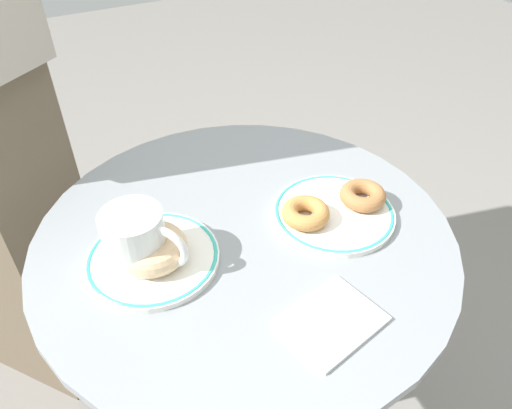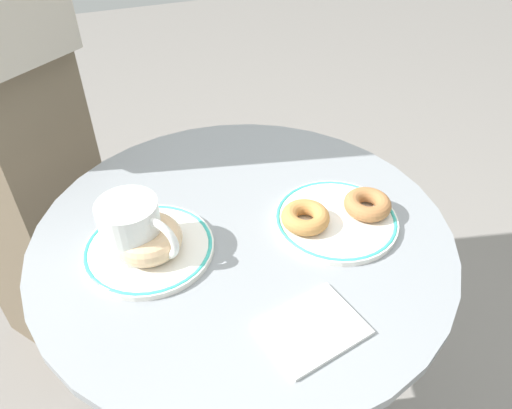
% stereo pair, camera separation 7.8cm
% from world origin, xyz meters
% --- Properties ---
extents(cafe_table, '(0.69, 0.69, 0.70)m').
position_xyz_m(cafe_table, '(0.00, 0.00, 0.48)').
color(cafe_table, gray).
rests_on(cafe_table, ground).
extents(plate_left, '(0.20, 0.20, 0.01)m').
position_xyz_m(plate_left, '(-0.15, 0.01, 0.71)').
color(plate_left, white).
rests_on(plate_left, cafe_table).
extents(plate_right, '(0.20, 0.20, 0.01)m').
position_xyz_m(plate_right, '(0.15, -0.04, 0.71)').
color(plate_right, white).
rests_on(plate_right, cafe_table).
extents(donut_glazed, '(0.14, 0.14, 0.04)m').
position_xyz_m(donut_glazed, '(-0.15, 0.00, 0.73)').
color(donut_glazed, '#E0B789').
rests_on(donut_glazed, plate_left).
extents(donut_cinnamon, '(0.11, 0.11, 0.03)m').
position_xyz_m(donut_cinnamon, '(0.21, -0.04, 0.73)').
color(donut_cinnamon, '#A36B3D').
rests_on(donut_cinnamon, plate_right).
extents(donut_old_fashioned, '(0.11, 0.11, 0.03)m').
position_xyz_m(donut_old_fashioned, '(0.10, -0.03, 0.73)').
color(donut_old_fashioned, '#BC7F42').
rests_on(donut_old_fashioned, plate_right).
extents(paper_napkin, '(0.15, 0.12, 0.01)m').
position_xyz_m(paper_napkin, '(0.02, -0.22, 0.70)').
color(paper_napkin, white).
rests_on(paper_napkin, cafe_table).
extents(coffee_mug, '(0.11, 0.12, 0.10)m').
position_xyz_m(coffee_mug, '(-0.17, 0.01, 0.75)').
color(coffee_mug, white).
rests_on(coffee_mug, cafe_table).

